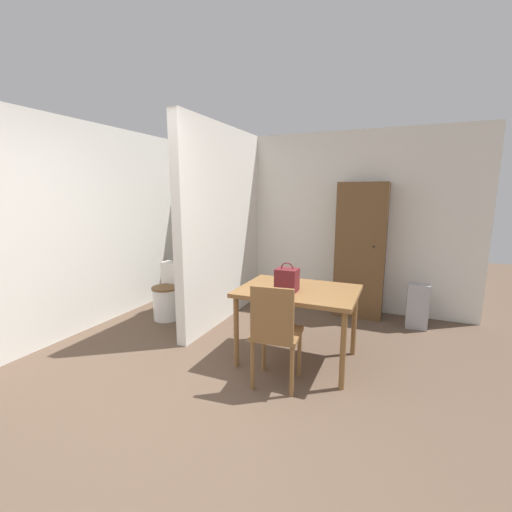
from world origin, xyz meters
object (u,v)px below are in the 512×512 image
toilet (169,294)px  wooden_cabinet (361,250)px  dining_table (298,297)px  handbag (287,280)px  space_heater (417,306)px  wooden_chair (275,331)px

toilet → wooden_cabinet: (2.33, 1.12, 0.58)m
dining_table → toilet: dining_table is taller
dining_table → toilet: bearing=165.7°
handbag → space_heater: (1.22, 1.51, -0.57)m
toilet → handbag: bearing=-17.9°
dining_table → space_heater: 1.85m
wooden_chair → dining_table: bearing=80.2°
dining_table → handbag: handbag is taller
wooden_chair → wooden_cabinet: bearing=72.9°
space_heater → dining_table: bearing=-128.8°
dining_table → space_heater: dining_table is taller
wooden_cabinet → space_heater: 0.99m
handbag → wooden_cabinet: 1.78m
dining_table → handbag: (-0.08, -0.11, 0.19)m
wooden_chair → handbag: (-0.04, 0.44, 0.35)m
dining_table → wooden_chair: (-0.04, -0.54, -0.16)m
wooden_chair → space_heater: wooden_chair is taller
wooden_chair → toilet: bearing=145.7°
dining_table → wooden_cabinet: wooden_cabinet is taller
space_heater → toilet: bearing=-163.4°
dining_table → space_heater: (1.13, 1.41, -0.38)m
toilet → handbag: size_ratio=2.62×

